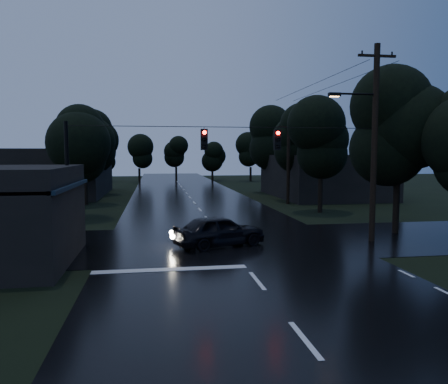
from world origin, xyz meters
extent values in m
plane|color=black|center=(0.00, 0.00, 0.00)|extent=(160.00, 160.00, 0.00)
cube|color=black|center=(0.00, 30.00, 0.00)|extent=(12.00, 120.00, 0.02)
cube|color=black|center=(0.00, 12.00, 0.00)|extent=(60.00, 9.00, 0.02)
cube|color=black|center=(-7.00, 9.00, 3.20)|extent=(0.30, 7.00, 0.15)
cylinder|color=black|center=(-7.20, 6.00, 1.50)|extent=(0.10, 0.10, 3.00)
cylinder|color=black|center=(-7.20, 12.00, 1.50)|extent=(0.10, 0.10, 3.00)
cube|color=#F4B261|center=(-7.05, 7.50, 2.50)|extent=(0.06, 1.60, 0.50)
cube|color=#F4B261|center=(-7.05, 10.20, 2.50)|extent=(0.06, 1.20, 0.50)
cube|color=black|center=(14.00, 34.00, 2.20)|extent=(10.00, 14.00, 4.40)
cube|color=black|center=(-14.00, 40.00, 2.50)|extent=(10.00, 16.00, 5.00)
cylinder|color=black|center=(7.50, 11.00, 5.00)|extent=(0.30, 0.30, 10.00)
cube|color=black|center=(7.50, 11.00, 9.40)|extent=(2.00, 0.12, 0.12)
cylinder|color=black|center=(6.40, 11.00, 7.50)|extent=(2.20, 0.10, 0.10)
cube|color=black|center=(5.30, 11.00, 7.45)|extent=(0.60, 0.25, 0.18)
cube|color=#FFB266|center=(5.30, 11.00, 7.35)|extent=(0.45, 0.18, 0.03)
cylinder|color=black|center=(8.30, 28.00, 3.75)|extent=(0.30, 0.30, 7.50)
cube|color=black|center=(8.30, 28.00, 6.90)|extent=(2.00, 0.12, 0.12)
cylinder|color=black|center=(-7.50, 11.00, 3.00)|extent=(0.18, 0.18, 6.00)
cylinder|color=black|center=(0.00, 11.00, 5.80)|extent=(15.00, 0.03, 0.03)
cube|color=black|center=(-1.20, 11.00, 5.20)|extent=(0.32, 0.25, 1.00)
sphere|color=#FF0C07|center=(-1.20, 10.85, 5.20)|extent=(0.18, 0.18, 0.18)
cube|color=black|center=(2.40, 11.00, 5.20)|extent=(0.32, 0.25, 1.00)
sphere|color=#FF0C07|center=(2.40, 10.85, 5.20)|extent=(0.18, 0.18, 0.18)
cylinder|color=black|center=(10.00, 13.00, 1.40)|extent=(0.36, 0.36, 2.80)
sphere|color=black|center=(10.00, 13.00, 4.80)|extent=(4.48, 4.48, 4.48)
sphere|color=black|center=(10.00, 13.00, 6.00)|extent=(4.48, 4.48, 4.48)
sphere|color=black|center=(10.00, 13.00, 7.20)|extent=(4.48, 4.48, 4.48)
cylinder|color=black|center=(-9.00, 22.00, 1.22)|extent=(0.36, 0.36, 2.45)
sphere|color=black|center=(-9.00, 22.00, 4.20)|extent=(3.92, 3.92, 3.92)
sphere|color=black|center=(-9.00, 22.00, 5.25)|extent=(3.92, 3.92, 3.92)
sphere|color=black|center=(-9.00, 22.00, 6.30)|extent=(3.92, 3.92, 3.92)
cylinder|color=black|center=(-9.60, 30.00, 1.31)|extent=(0.36, 0.36, 2.62)
sphere|color=black|center=(-9.60, 30.00, 4.50)|extent=(4.20, 4.20, 4.20)
sphere|color=black|center=(-9.60, 30.00, 5.62)|extent=(4.20, 4.20, 4.20)
sphere|color=black|center=(-9.60, 30.00, 6.75)|extent=(4.20, 4.20, 4.20)
cylinder|color=black|center=(-10.20, 40.00, 1.40)|extent=(0.36, 0.36, 2.80)
sphere|color=black|center=(-10.20, 40.00, 4.80)|extent=(4.48, 4.48, 4.48)
sphere|color=black|center=(-10.20, 40.00, 6.00)|extent=(4.48, 4.48, 4.48)
sphere|color=black|center=(-10.20, 40.00, 7.20)|extent=(4.48, 4.48, 4.48)
cylinder|color=black|center=(9.00, 22.00, 1.31)|extent=(0.36, 0.36, 2.62)
sphere|color=black|center=(9.00, 22.00, 4.50)|extent=(4.20, 4.20, 4.20)
sphere|color=black|center=(9.00, 22.00, 5.62)|extent=(4.20, 4.20, 4.20)
sphere|color=black|center=(9.00, 22.00, 6.75)|extent=(4.20, 4.20, 4.20)
cylinder|color=black|center=(9.60, 30.00, 1.40)|extent=(0.36, 0.36, 2.80)
sphere|color=black|center=(9.60, 30.00, 4.80)|extent=(4.48, 4.48, 4.48)
sphere|color=black|center=(9.60, 30.00, 6.00)|extent=(4.48, 4.48, 4.48)
sphere|color=black|center=(9.60, 30.00, 7.20)|extent=(4.48, 4.48, 4.48)
cylinder|color=black|center=(10.20, 40.00, 1.49)|extent=(0.36, 0.36, 2.97)
sphere|color=black|center=(10.20, 40.00, 5.10)|extent=(4.76, 4.76, 4.76)
sphere|color=black|center=(10.20, 40.00, 6.38)|extent=(4.76, 4.76, 4.76)
sphere|color=black|center=(10.20, 40.00, 7.65)|extent=(4.76, 4.76, 4.76)
imported|color=black|center=(-0.46, 11.07, 0.77)|extent=(4.89, 3.20, 1.55)
camera|label=1|loc=(-3.54, -9.80, 4.53)|focal=35.00mm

